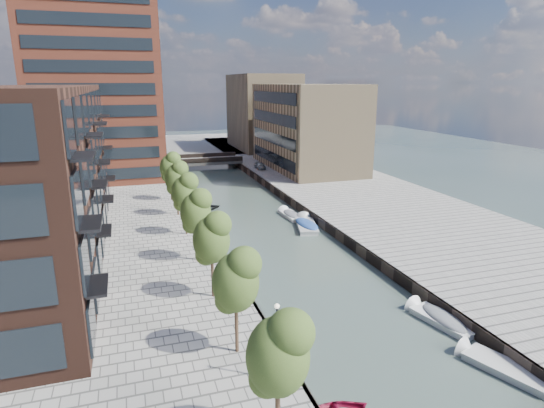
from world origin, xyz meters
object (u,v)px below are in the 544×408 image
tree_1 (236,278)px  sloop_3 (237,264)px  sloop_4 (204,210)px  motorboat_1 (438,318)px  motorboat_2 (495,365)px  tree_5 (176,177)px  tree_4 (184,191)px  tree_2 (211,237)px  motorboat_4 (290,215)px  motorboat_3 (306,225)px  tree_0 (278,351)px  tree_3 (195,210)px  bridge (204,161)px  car (260,165)px  tree_6 (170,166)px

tree_1 → sloop_3: 15.77m
sloop_4 → motorboat_1: size_ratio=0.84×
tree_1 → sloop_3: size_ratio=1.19×
sloop_4 → motorboat_2: motorboat_2 is taller
sloop_4 → tree_5: bearing=134.0°
motorboat_2 → tree_5: bearing=112.8°
tree_4 → sloop_3: (3.41, -6.55, -5.31)m
tree_2 → motorboat_4: bearing=57.0°
sloop_4 → motorboat_3: (9.48, -10.30, 0.23)m
tree_0 → tree_1: same height
tree_2 → tree_3: same height
tree_1 → motorboat_4: size_ratio=1.29×
tree_2 → tree_3: 7.00m
motorboat_3 → motorboat_1: bearing=-88.1°
sloop_3 → motorboat_4: 15.43m
tree_2 → motorboat_2: size_ratio=1.15×
bridge → car: size_ratio=3.63×
tree_1 → motorboat_2: size_ratio=1.15×
bridge → tree_0: 68.64m
tree_5 → car: bearing=55.4°
motorboat_2 → tree_3: bearing=126.5°
tree_6 → car: (16.51, 16.94, -3.70)m
tree_5 → tree_1: bearing=-90.0°
motorboat_1 → motorboat_4: bearing=92.3°
tree_4 → sloop_3: tree_4 is taller
tree_3 → sloop_3: size_ratio=1.19×
motorboat_2 → motorboat_3: 26.72m
tree_2 → motorboat_4: 24.04m
tree_1 → motorboat_3: (13.07, 22.36, -5.08)m
tree_3 → sloop_4: (3.59, 18.66, -5.31)m
tree_1 → sloop_3: (3.41, 14.45, -5.31)m
car → motorboat_3: bearing=-93.4°
tree_5 → motorboat_1: size_ratio=1.16×
bridge → tree_1: (-8.50, -61.00, 3.92)m
tree_1 → tree_4: 21.00m
tree_3 → sloop_3: bearing=7.5°
tree_4 → motorboat_1: bearing=-55.6°
sloop_3 → motorboat_2: size_ratio=0.97×
tree_0 → motorboat_4: 36.41m
car → tree_4: bearing=-114.8°
motorboat_1 → motorboat_4: motorboat_1 is taller
motorboat_2 → car: 56.39m
motorboat_4 → tree_4: bearing=-155.9°
bridge → sloop_4: bearing=-99.8°
tree_2 → motorboat_3: 20.80m
motorboat_2 → motorboat_3: size_ratio=0.87×
tree_1 → tree_5: bearing=90.0°
tree_6 → motorboat_4: (12.78, -8.29, -5.12)m
tree_0 → tree_6: bearing=90.0°
motorboat_3 → motorboat_4: motorboat_3 is taller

